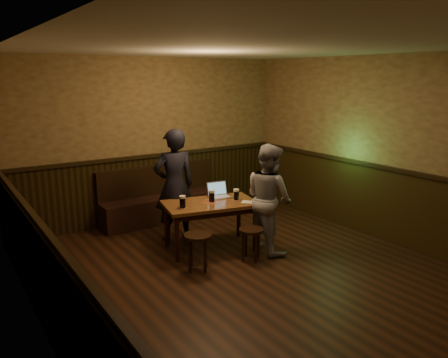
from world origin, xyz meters
name	(u,v)px	position (x,y,z in m)	size (l,w,h in m)	color
room	(248,182)	(0.00, 0.22, 1.20)	(5.04, 6.04, 2.84)	black
bench	(162,203)	(0.03, 2.75, 0.31)	(2.20, 0.50, 0.95)	black
pub_table	(210,209)	(0.03, 1.17, 0.61)	(1.45, 1.02, 0.71)	brown
stool_left	(198,242)	(-0.50, 0.63, 0.39)	(0.42, 0.42, 0.49)	black
stool_right	(251,235)	(0.27, 0.50, 0.36)	(0.36, 0.36, 0.45)	black
pint_left	(183,202)	(-0.43, 1.14, 0.79)	(0.11, 0.11, 0.18)	maroon
pint_mid	(212,196)	(0.07, 1.18, 0.79)	(0.11, 0.11, 0.17)	maroon
pint_right	(236,195)	(0.42, 1.06, 0.79)	(0.11, 0.11, 0.17)	maroon
laptop	(218,193)	(0.30, 1.35, 0.76)	(0.35, 0.30, 0.22)	silver
menu	(249,202)	(0.51, 0.86, 0.70)	(0.22, 0.15, 0.00)	silver
person_suit	(174,186)	(-0.24, 1.75, 0.87)	(0.63, 0.41, 1.73)	black
person_grey	(269,198)	(0.70, 0.65, 0.78)	(0.76, 0.59, 1.56)	gray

